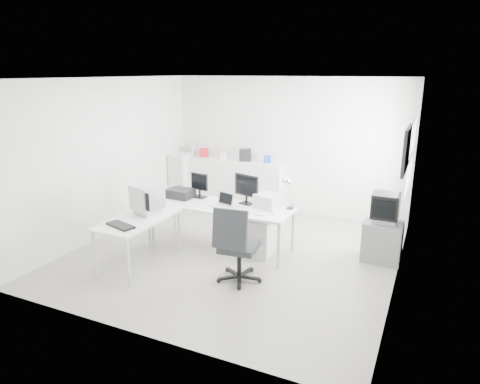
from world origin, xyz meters
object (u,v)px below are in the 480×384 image
at_px(laptop, 221,201).
at_px(laser_printer, 268,201).
at_px(side_desk, 140,241).
at_px(crt_tv, 385,208).
at_px(tv_cabinet, 382,241).
at_px(sideboard, 237,184).
at_px(inkjet_printer, 181,193).
at_px(lcd_monitor_small, 200,186).
at_px(lcd_monitor_large, 246,190).
at_px(filing_cabinet, 182,179).
at_px(drawer_pedestal, 261,236).
at_px(crt_monitor, 147,199).
at_px(main_desk, 221,226).
at_px(office_chair, 239,243).

bearing_deg(laptop, laser_printer, 42.16).
relative_size(side_desk, crt_tv, 2.80).
relative_size(tv_cabinet, sideboard, 0.30).
height_order(inkjet_printer, lcd_monitor_small, lcd_monitor_small).
relative_size(lcd_monitor_large, sideboard, 0.23).
bearing_deg(sideboard, filing_cabinet, -169.88).
xyz_separation_m(tv_cabinet, filing_cabinet, (-4.50, 1.29, 0.25)).
relative_size(lcd_monitor_small, sideboard, 0.20).
distance_m(inkjet_printer, lcd_monitor_small, 0.36).
xyz_separation_m(side_desk, laser_printer, (1.60, 1.32, 0.49)).
bearing_deg(tv_cabinet, laser_printer, -168.13).
relative_size(drawer_pedestal, crt_monitor, 1.27).
bearing_deg(inkjet_printer, filing_cabinet, 124.67).
distance_m(main_desk, laser_printer, 0.92).
xyz_separation_m(laptop, sideboard, (-0.75, 2.21, -0.32)).
bearing_deg(main_desk, tv_cabinet, 13.21).
distance_m(lcd_monitor_small, office_chair, 1.83).
bearing_deg(crt_monitor, lcd_monitor_large, 58.98).
bearing_deg(office_chair, filing_cabinet, 127.70).
bearing_deg(filing_cabinet, lcd_monitor_small, -49.08).
xyz_separation_m(laptop, laser_printer, (0.70, 0.32, 0.00)).
bearing_deg(crt_tv, drawer_pedestal, -163.46).
bearing_deg(crt_monitor, laser_printer, 50.25).
xyz_separation_m(side_desk, lcd_monitor_small, (0.30, 1.35, 0.59)).
xyz_separation_m(side_desk, filing_cabinet, (-1.11, 2.98, 0.20)).
height_order(lcd_monitor_small, crt_monitor, crt_monitor).
relative_size(main_desk, sideboard, 1.12).
bearing_deg(filing_cabinet, drawer_pedestal, -34.50).
relative_size(lcd_monitor_large, tv_cabinet, 0.77).
height_order(inkjet_printer, crt_tv, crt_tv).
xyz_separation_m(laser_printer, crt_monitor, (-1.60, -1.07, 0.13)).
distance_m(inkjet_printer, laptop, 0.92).
relative_size(crt_tv, filing_cabinet, 0.44).
bearing_deg(lcd_monitor_small, tv_cabinet, 15.82).
bearing_deg(lcd_monitor_large, sideboard, 135.68).
distance_m(crt_monitor, office_chair, 1.68).
bearing_deg(crt_monitor, drawer_pedestal, 46.61).
height_order(main_desk, side_desk, same).
xyz_separation_m(drawer_pedestal, crt_monitor, (-1.55, -0.90, 0.69)).
height_order(lcd_monitor_small, tv_cabinet, lcd_monitor_small).
bearing_deg(sideboard, main_desk, -71.57).
distance_m(laser_printer, office_chair, 1.21).
height_order(lcd_monitor_small, laptop, lcd_monitor_small).
bearing_deg(crt_tv, laptop, -164.37).
bearing_deg(lcd_monitor_large, crt_monitor, -121.36).
relative_size(inkjet_printer, laser_printer, 1.13).
relative_size(main_desk, laptop, 7.10).
xyz_separation_m(office_chair, sideboard, (-1.47, 3.06, -0.03)).
distance_m(tv_cabinet, sideboard, 3.58).
xyz_separation_m(office_chair, tv_cabinet, (1.76, 1.54, -0.25)).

